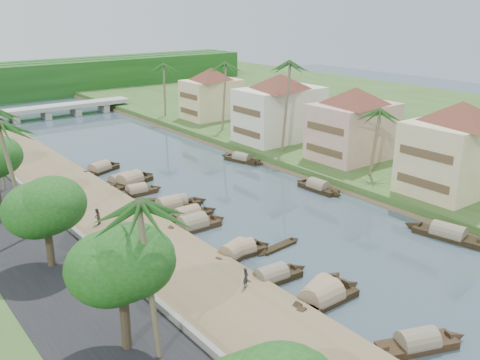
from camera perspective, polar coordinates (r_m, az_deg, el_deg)
ground at (r=53.11m, az=8.74°, el=-5.77°), size 220.00×220.00×0.00m
left_bank at (r=60.44m, az=-16.18°, el=-2.86°), size 10.00×180.00×0.80m
right_bank at (r=78.94m, az=8.01°, el=2.81°), size 16.00×180.00×1.20m
road at (r=58.15m, az=-23.99°, el=-4.30°), size 8.00×180.00×1.40m
retaining_wall at (r=58.88m, az=-20.05°, el=-2.84°), size 0.40×180.00×1.10m
far_right_fill at (r=107.85m, az=22.12°, el=5.81°), size 60.00×220.00×1.15m
treeline at (r=138.93m, az=-22.62°, el=9.73°), size 120.00×14.00×8.00m
bridge at (r=112.74m, az=-18.60°, el=7.29°), size 28.00×4.00×2.40m
building_near at (r=64.54m, az=22.20°, el=3.42°), size 14.85×14.85×10.20m
building_mid at (r=74.41m, az=12.03°, el=6.02°), size 14.11×14.11×9.70m
building_far at (r=83.29m, az=4.26°, el=7.84°), size 15.59×15.59×10.20m
building_distant at (r=99.54m, az=-3.05°, el=9.29°), size 12.62×12.62×9.20m
sampan_0 at (r=38.23m, az=18.37°, el=-16.22°), size 7.61×4.13×2.02m
sampan_1 at (r=41.61m, az=8.80°, el=-12.35°), size 8.37×2.24×2.45m
sampan_2 at (r=41.85m, az=8.27°, el=-12.13°), size 9.32×5.12×2.42m
sampan_3 at (r=44.04m, az=3.35°, el=-10.32°), size 7.55×2.00×2.04m
sampan_4 at (r=47.91m, az=-0.61°, el=-7.78°), size 7.71×3.85×2.16m
sampan_5 at (r=48.32m, az=0.19°, el=-7.55°), size 6.40×2.10×2.04m
sampan_6 at (r=53.72m, az=-5.06°, el=-4.85°), size 7.98×2.20×2.36m
sampan_7 at (r=56.27m, az=-5.65°, el=-3.77°), size 7.49×1.87×2.01m
sampan_8 at (r=58.94m, az=-7.57°, el=-2.79°), size 7.31×2.14×2.25m
sampan_9 at (r=59.51m, az=-7.01°, el=-2.56°), size 8.05×3.04×2.03m
sampan_10 at (r=64.14m, az=-10.95°, el=-1.21°), size 6.69×1.81×1.88m
sampan_11 at (r=67.73m, az=-11.67°, el=-0.19°), size 8.88×4.65×2.47m
sampan_12 at (r=68.46m, az=-12.66°, el=-0.07°), size 8.08×3.59×1.94m
sampan_13 at (r=73.58m, az=-14.74°, el=1.07°), size 8.00×4.43×2.18m
sampan_14 at (r=55.24m, az=21.32°, el=-5.44°), size 3.43×9.28×2.21m
sampan_15 at (r=65.09m, az=8.34°, el=-0.77°), size 1.94×7.47×2.02m
sampan_16 at (r=76.14m, az=0.22°, el=2.26°), size 3.45×7.40×1.84m
canoe_1 at (r=49.86m, az=4.15°, el=-7.14°), size 5.56×1.39×0.89m
canoe_2 at (r=61.82m, az=-8.58°, el=-2.13°), size 5.01×3.15×0.77m
palm_1 at (r=66.63m, az=14.30°, el=6.99°), size 3.20×3.20×9.55m
palm_2 at (r=75.59m, az=4.88°, el=12.12°), size 3.20×3.20×14.07m
palm_3 at (r=89.05m, az=-1.87°, el=12.12°), size 3.20×3.20×12.48m
palm_4 at (r=29.35m, az=-9.71°, el=-2.74°), size 3.20×3.20×11.47m
palm_5 at (r=49.20m, az=-23.23°, el=5.33°), size 3.20×3.20×12.07m
palm_7 at (r=101.61m, az=-8.19°, el=11.94°), size 3.20×3.20×11.06m
tree_1 at (r=32.27m, az=-12.59°, el=-8.85°), size 5.32×5.32×7.88m
tree_2 at (r=44.34m, az=-20.09°, el=-2.81°), size 5.37×5.37×7.23m
tree_6 at (r=88.02m, az=5.92°, el=8.13°), size 4.60×4.60×6.82m
person_near at (r=41.46m, az=0.63°, el=-10.35°), size 0.70×0.61×1.61m
person_far at (r=54.28m, az=-15.01°, el=-3.79°), size 1.02×1.02×1.67m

